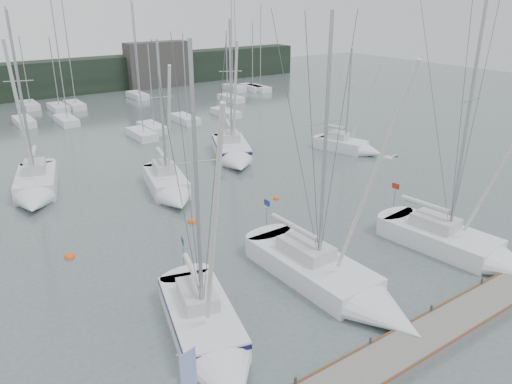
# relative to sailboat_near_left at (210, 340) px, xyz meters

# --- Properties ---
(ground) EXTENTS (160.00, 160.00, 0.00)m
(ground) POSITION_rel_sailboat_near_left_xyz_m (7.41, 0.21, -0.55)
(ground) COLOR #4E5F5D
(ground) RESTS_ON ground
(dock) EXTENTS (24.00, 2.00, 0.40)m
(dock) POSITION_rel_sailboat_near_left_xyz_m (7.41, -4.79, -0.35)
(dock) COLOR #63635E
(dock) RESTS_ON ground
(far_treeline) EXTENTS (90.00, 4.00, 5.00)m
(far_treeline) POSITION_rel_sailboat_near_left_xyz_m (7.41, 62.21, 1.95)
(far_treeline) COLOR black
(far_treeline) RESTS_ON ground
(far_building_right) EXTENTS (10.00, 3.00, 7.00)m
(far_building_right) POSITION_rel_sailboat_near_left_xyz_m (25.41, 60.21, 2.95)
(far_building_right) COLOR #3A3836
(far_building_right) RESTS_ON ground
(mast_forest) EXTENTS (60.19, 27.51, 14.76)m
(mast_forest) POSITION_rel_sailboat_near_left_xyz_m (5.75, 45.26, -0.06)
(mast_forest) COLOR silver
(mast_forest) RESTS_ON ground
(sailboat_near_left) EXTENTS (4.86, 9.17, 13.38)m
(sailboat_near_left) POSITION_rel_sailboat_near_left_xyz_m (0.00, 0.00, 0.00)
(sailboat_near_left) COLOR silver
(sailboat_near_left) RESTS_ON ground
(sailboat_near_center) EXTENTS (3.23, 11.12, 14.38)m
(sailboat_near_center) POSITION_rel_sailboat_near_left_xyz_m (7.35, -0.30, -0.02)
(sailboat_near_center) COLOR silver
(sailboat_near_center) RESTS_ON ground
(sailboat_near_right) EXTENTS (3.91, 9.62, 14.83)m
(sailboat_near_right) POSITION_rel_sailboat_near_left_xyz_m (15.93, -1.70, -0.00)
(sailboat_near_right) COLOR silver
(sailboat_near_right) RESTS_ON ground
(sailboat_mid_b) EXTENTS (4.97, 8.86, 13.81)m
(sailboat_mid_b) POSITION_rel_sailboat_near_left_xyz_m (-1.95, 21.99, 0.09)
(sailboat_mid_b) COLOR silver
(sailboat_mid_b) RESTS_ON ground
(sailboat_mid_c) EXTENTS (4.28, 8.32, 11.84)m
(sailboat_mid_c) POSITION_rel_sailboat_near_left_xyz_m (6.25, 16.65, 0.05)
(sailboat_mid_c) COLOR silver
(sailboat_mid_c) RESTS_ON ground
(sailboat_mid_d) EXTENTS (6.17, 9.19, 12.91)m
(sailboat_mid_d) POSITION_rel_sailboat_near_left_xyz_m (14.65, 21.08, 0.10)
(sailboat_mid_d) COLOR silver
(sailboat_mid_d) RESTS_ON ground
(sailboat_mid_e) EXTENTS (3.98, 6.71, 10.13)m
(sailboat_mid_e) POSITION_rel_sailboat_near_left_xyz_m (25.20, 16.68, -0.04)
(sailboat_mid_e) COLOR silver
(sailboat_mid_e) RESTS_ON ground
(buoy_a) EXTENTS (0.59, 0.59, 0.59)m
(buoy_a) POSITION_rel_sailboat_near_left_xyz_m (5.37, 11.64, -0.55)
(buoy_a) COLOR #F45115
(buoy_a) RESTS_ON ground
(buoy_b) EXTENTS (0.44, 0.44, 0.44)m
(buoy_b) POSITION_rel_sailboat_near_left_xyz_m (12.30, 11.66, -0.55)
(buoy_b) COLOR #F45115
(buoy_b) RESTS_ON ground
(buoy_c) EXTENTS (0.59, 0.59, 0.59)m
(buoy_c) POSITION_rel_sailboat_near_left_xyz_m (-2.56, 11.47, -0.55)
(buoy_c) COLOR #F45115
(buoy_c) RESTS_ON ground
(seagull) EXTENTS (1.08, 0.48, 0.22)m
(seagull) POSITION_rel_sailboat_near_left_xyz_m (8.38, -1.33, 6.71)
(seagull) COLOR silver
(seagull) RESTS_ON ground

